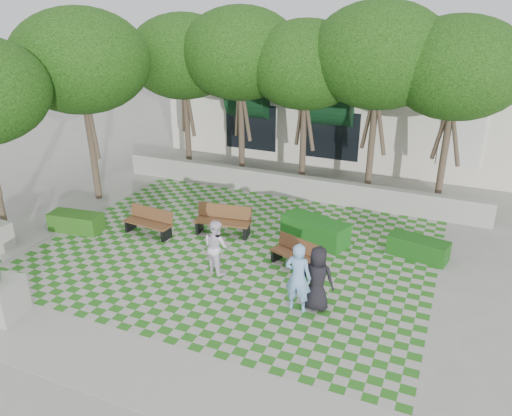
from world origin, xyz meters
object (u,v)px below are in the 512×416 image
at_px(hedge_west, 76,222).
at_px(person_blue, 298,277).
at_px(bench_east, 297,255).
at_px(bench_mid, 223,221).
at_px(hedge_east, 418,248).
at_px(bench_west, 149,222).
at_px(hedge_midright, 315,230).
at_px(person_dark, 317,279).
at_px(person_white, 216,246).

bearing_deg(hedge_west, person_blue, -9.84).
distance_m(bench_east, person_blue, 2.24).
height_order(bench_mid, hedge_east, bench_mid).
relative_size(bench_west, hedge_midright, 0.80).
bearing_deg(hedge_midright, person_blue, -79.50).
relative_size(bench_east, hedge_east, 0.96).
distance_m(hedge_east, hedge_west, 11.33).
bearing_deg(person_dark, hedge_west, -7.20).
distance_m(hedge_east, person_white, 6.22).
distance_m(person_blue, person_white, 2.94).
relative_size(person_blue, person_white, 1.16).
bearing_deg(bench_east, bench_west, -162.28).
distance_m(bench_mid, hedge_midright, 3.09).
bearing_deg(bench_east, person_blue, -51.41).
bearing_deg(hedge_west, bench_east, 4.28).
relative_size(bench_mid, person_blue, 1.03).
height_order(bench_east, person_white, person_white).
bearing_deg(person_dark, bench_west, -16.39).
bearing_deg(hedge_west, bench_mid, 20.33).
xyz_separation_m(hedge_midright, hedge_west, (-7.77, -2.45, -0.07)).
height_order(bench_east, hedge_west, bench_east).
bearing_deg(person_dark, person_blue, 31.00).
relative_size(hedge_west, person_blue, 0.96).
distance_m(bench_east, hedge_east, 3.83).
distance_m(hedge_east, hedge_midright, 3.25).
xyz_separation_m(bench_west, hedge_midright, (5.30, 1.70, -0.05)).
bearing_deg(bench_east, bench_mid, 178.27).
bearing_deg(person_blue, hedge_west, -10.50).
relative_size(bench_east, hedge_west, 0.95).
xyz_separation_m(bench_mid, bench_west, (-2.29, -1.01, -0.04)).
bearing_deg(bench_west, hedge_midright, 22.71).
xyz_separation_m(bench_mid, person_white, (0.95, -2.33, 0.34)).
xyz_separation_m(hedge_west, person_white, (5.71, -0.56, 0.50)).
height_order(hedge_east, hedge_west, hedge_west).
bearing_deg(hedge_east, hedge_west, -166.44).
relative_size(bench_east, person_blue, 0.91).
height_order(hedge_east, person_dark, person_dark).
relative_size(bench_west, person_white, 1.08).
height_order(bench_west, person_dark, person_dark).
xyz_separation_m(bench_west, person_blue, (6.03, -2.22, 0.51)).
xyz_separation_m(bench_west, hedge_west, (-2.47, -0.75, -0.12)).
bearing_deg(hedge_west, hedge_midright, 17.50).
height_order(person_dark, person_white, person_dark).
bearing_deg(bench_west, person_blue, -15.30).
distance_m(hedge_midright, hedge_west, 8.15).
height_order(bench_east, hedge_midright, bench_east).
bearing_deg(person_blue, person_white, -18.73).
distance_m(bench_west, hedge_west, 2.58).
xyz_separation_m(hedge_east, person_white, (-5.30, -3.22, 0.50)).
bearing_deg(person_white, bench_mid, -42.25).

